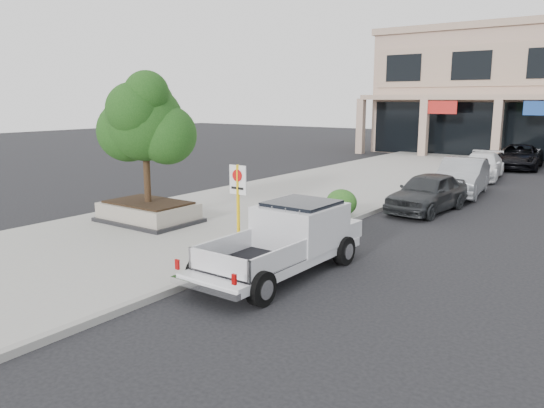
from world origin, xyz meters
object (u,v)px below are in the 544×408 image
(curb_car_c, at_px, (482,166))
(curb_car_d, at_px, (519,157))
(planter_tree, at_px, (151,122))
(no_parking_sign, at_px, (238,195))
(pickup_truck, at_px, (278,242))
(curb_car_b, at_px, (462,177))
(curb_car_a, at_px, (427,192))
(planter, at_px, (149,212))

(curb_car_c, distance_m, curb_car_d, 5.66)
(planter_tree, height_order, curb_car_c, planter_tree)
(no_parking_sign, bearing_deg, pickup_truck, -22.94)
(curb_car_b, distance_m, curb_car_d, 11.25)
(curb_car_b, relative_size, curb_car_c, 1.03)
(pickup_truck, bearing_deg, curb_car_a, 89.11)
(planter, distance_m, pickup_truck, 6.62)
(planter, relative_size, curb_car_d, 0.61)
(pickup_truck, height_order, curb_car_d, pickup_truck)
(planter, distance_m, curb_car_c, 18.61)
(no_parking_sign, distance_m, curb_car_b, 12.98)
(planter_tree, xyz_separation_m, curb_car_a, (6.56, 7.50, -2.68))
(planter_tree, distance_m, no_parking_sign, 4.84)
(planter_tree, xyz_separation_m, curb_car_b, (6.55, 11.81, -2.61))
(curb_car_d, bearing_deg, curb_car_b, -95.48)
(pickup_truck, bearing_deg, curb_car_d, 90.07)
(pickup_truck, relative_size, curb_car_c, 1.11)
(planter_tree, height_order, curb_car_d, planter_tree)
(pickup_truck, relative_size, curb_car_b, 1.08)
(planter, relative_size, planter_tree, 0.80)
(no_parking_sign, relative_size, curb_car_b, 0.47)
(planter, bearing_deg, curb_car_c, 71.03)
(no_parking_sign, bearing_deg, curb_car_b, 80.40)
(curb_car_b, bearing_deg, curb_car_c, 89.42)
(planter_tree, distance_m, curb_car_d, 24.15)
(planter, bearing_deg, curb_car_a, 48.84)
(no_parking_sign, relative_size, curb_car_c, 0.48)
(curb_car_a, distance_m, curb_car_d, 15.56)
(curb_car_a, height_order, curb_car_b, curb_car_b)
(no_parking_sign, bearing_deg, curb_car_c, 85.26)
(curb_car_c, xyz_separation_m, curb_car_d, (0.70, 5.62, 0.04))
(no_parking_sign, distance_m, curb_car_d, 24.15)
(no_parking_sign, xyz_separation_m, curb_car_c, (1.53, 18.41, -0.94))
(curb_car_a, bearing_deg, planter, -126.33)
(no_parking_sign, relative_size, curb_car_a, 0.53)
(planter, bearing_deg, no_parking_sign, -10.13)
(curb_car_c, bearing_deg, curb_car_b, -90.38)
(pickup_truck, height_order, curb_car_a, pickup_truck)
(planter_tree, height_order, no_parking_sign, planter_tree)
(planter_tree, height_order, pickup_truck, planter_tree)
(planter_tree, distance_m, curb_car_a, 10.32)
(curb_car_a, height_order, curb_car_d, curb_car_a)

